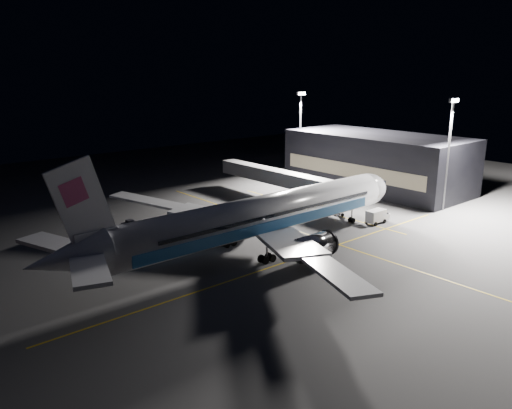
{
  "coord_description": "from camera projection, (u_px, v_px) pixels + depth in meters",
  "views": [
    {
      "loc": [
        -45.75,
        -51.97,
        25.31
      ],
      "look_at": [
        1.2,
        2.91,
        6.0
      ],
      "focal_mm": 35.0,
      "sensor_mm": 36.0,
      "label": 1
    }
  ],
  "objects": [
    {
      "name": "ground",
      "position": [
        263.0,
        249.0,
        73.42
      ],
      "size": [
        200.0,
        200.0,
        0.0
      ],
      "primitive_type": "plane",
      "color": "#4C4C4F",
      "rests_on": "ground"
    },
    {
      "name": "guide_line_main",
      "position": [
        310.0,
        235.0,
        79.7
      ],
      "size": [
        0.25,
        80.0,
        0.01
      ],
      "primitive_type": "cube",
      "color": "gold",
      "rests_on": "ground"
    },
    {
      "name": "guide_line_cross",
      "position": [
        291.0,
        260.0,
        69.02
      ],
      "size": [
        70.0,
        0.25,
        0.01
      ],
      "primitive_type": "cube",
      "color": "gold",
      "rests_on": "ground"
    },
    {
      "name": "guide_line_side",
      "position": [
        315.0,
        209.0,
        94.58
      ],
      "size": [
        0.25,
        40.0,
        0.01
      ],
      "primitive_type": "cube",
      "color": "gold",
      "rests_on": "ground"
    },
    {
      "name": "airliner",
      "position": [
        257.0,
        217.0,
        71.41
      ],
      "size": [
        61.48,
        54.22,
        16.64
      ],
      "color": "silver",
      "rests_on": "ground"
    },
    {
      "name": "terminal",
      "position": [
        376.0,
        161.0,
        111.03
      ],
      "size": [
        18.12,
        40.0,
        12.0
      ],
      "color": "black",
      "rests_on": "ground"
    },
    {
      "name": "jet_bridge",
      "position": [
        286.0,
        179.0,
        99.31
      ],
      "size": [
        3.6,
        34.4,
        6.3
      ],
      "color": "#B2B2B7",
      "rests_on": "ground"
    },
    {
      "name": "floodlight_mast_north",
      "position": [
        300.0,
        128.0,
        118.83
      ],
      "size": [
        2.4,
        0.68,
        20.7
      ],
      "color": "#59595E",
      "rests_on": "ground"
    },
    {
      "name": "floodlight_mast_south",
      "position": [
        449.0,
        145.0,
        90.94
      ],
      "size": [
        2.4,
        0.67,
        20.7
      ],
      "color": "#59595E",
      "rests_on": "ground"
    },
    {
      "name": "service_truck",
      "position": [
        377.0,
        216.0,
        85.71
      ],
      "size": [
        4.73,
        2.14,
        2.41
      ],
      "rotation": [
        0.0,
        0.0,
        0.0
      ],
      "color": "silver",
      "rests_on": "ground"
    },
    {
      "name": "baggage_tug",
      "position": [
        130.0,
        225.0,
        82.17
      ],
      "size": [
        2.53,
        2.1,
        1.72
      ],
      "rotation": [
        0.0,
        0.0,
        0.09
      ],
      "color": "black",
      "rests_on": "ground"
    },
    {
      "name": "safety_cone_a",
      "position": [
        268.0,
        234.0,
        79.23
      ],
      "size": [
        0.39,
        0.39,
        0.59
      ],
      "primitive_type": "cone",
      "color": "#DE6009",
      "rests_on": "ground"
    },
    {
      "name": "safety_cone_b",
      "position": [
        260.0,
        228.0,
        82.64
      ],
      "size": [
        0.37,
        0.37,
        0.55
      ],
      "primitive_type": "cone",
      "color": "#DE6009",
      "rests_on": "ground"
    },
    {
      "name": "safety_cone_c",
      "position": [
        240.0,
        236.0,
        78.54
      ],
      "size": [
        0.36,
        0.36,
        0.54
      ],
      "primitive_type": "cone",
      "color": "#DE6009",
      "rests_on": "ground"
    }
  ]
}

